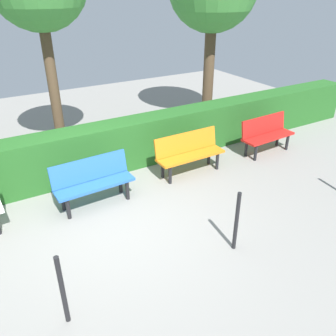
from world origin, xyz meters
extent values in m
plane|color=gray|center=(0.00, 0.00, 0.00)|extent=(17.79, 17.79, 0.00)
cube|color=red|center=(-4.27, -0.79, 0.41)|extent=(1.39, 0.49, 0.05)
cube|color=red|center=(-4.26, -0.98, 0.65)|extent=(1.38, 0.17, 0.42)
cylinder|color=black|center=(-4.81, -0.67, 0.20)|extent=(0.07, 0.07, 0.39)
cylinder|color=black|center=(-4.80, -0.96, 0.20)|extent=(0.07, 0.07, 0.39)
cylinder|color=black|center=(-3.74, -0.61, 0.20)|extent=(0.07, 0.07, 0.39)
cylinder|color=black|center=(-3.72, -0.91, 0.20)|extent=(0.07, 0.07, 0.39)
cube|color=orange|center=(-2.11, -0.86, 0.41)|extent=(1.51, 0.44, 0.05)
cube|color=orange|center=(-2.11, -1.05, 0.65)|extent=(1.51, 0.13, 0.42)
cylinder|color=black|center=(-2.72, -0.72, 0.20)|extent=(0.07, 0.07, 0.39)
cylinder|color=black|center=(-2.71, -1.02, 0.20)|extent=(0.07, 0.07, 0.39)
cylinder|color=black|center=(-1.51, -0.70, 0.20)|extent=(0.07, 0.07, 0.39)
cylinder|color=black|center=(-1.51, -1.00, 0.20)|extent=(0.07, 0.07, 0.39)
cube|color=blue|center=(0.05, -0.73, 0.41)|extent=(1.45, 0.48, 0.05)
cube|color=blue|center=(0.06, -0.92, 0.65)|extent=(1.43, 0.19, 0.42)
cylinder|color=black|center=(-0.52, -0.60, 0.20)|extent=(0.07, 0.07, 0.39)
cylinder|color=black|center=(-0.51, -0.90, 0.20)|extent=(0.07, 0.07, 0.39)
cylinder|color=black|center=(0.61, -0.56, 0.20)|extent=(0.07, 0.07, 0.39)
cylinder|color=black|center=(0.62, -0.86, 0.20)|extent=(0.07, 0.07, 0.39)
cube|color=#266023|center=(-0.96, -1.89, 0.52)|extent=(13.79, 0.62, 1.04)
cylinder|color=brown|center=(-4.34, -3.35, 1.45)|extent=(0.30, 0.30, 2.90)
cylinder|color=brown|center=(-0.04, -3.27, 1.55)|extent=(0.23, 0.23, 3.11)
cylinder|color=black|center=(-1.35, 1.49, 0.50)|extent=(0.06, 0.06, 1.00)
cylinder|color=black|center=(1.23, 1.49, 0.50)|extent=(0.06, 0.06, 1.00)
camera|label=1|loc=(1.63, 4.56, 3.60)|focal=37.11mm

